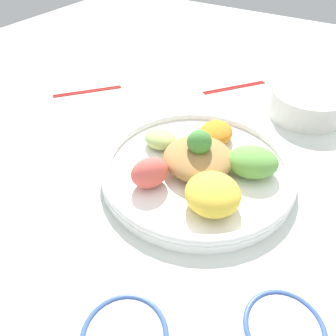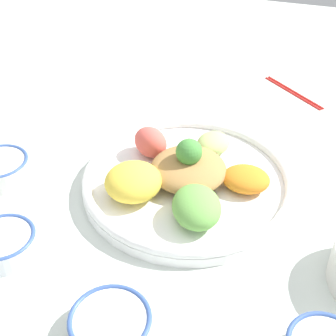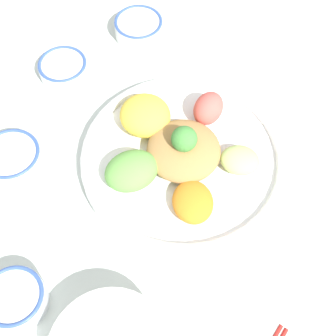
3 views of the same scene
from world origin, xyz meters
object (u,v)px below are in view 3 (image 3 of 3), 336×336
sauce_bowl_red (63,68)px  serving_spoon_main (192,4)px  salad_platter (180,154)px  rice_bowl_plain (12,157)px  sauce_bowl_dark (139,27)px  rice_bowl_blue (15,299)px

sauce_bowl_red → serving_spoon_main: size_ratio=0.79×
sauce_bowl_red → salad_platter: bearing=136.4°
serving_spoon_main → rice_bowl_plain: bearing=69.7°
salad_platter → sauce_bowl_dark: bearing=-77.3°
sauce_bowl_red → serving_spoon_main: sauce_bowl_red is taller
salad_platter → sauce_bowl_dark: salad_platter is taller
salad_platter → sauce_bowl_red: salad_platter is taller
rice_bowl_plain → serving_spoon_main: (-0.38, -0.45, -0.02)m
sauce_bowl_red → rice_bowl_plain: sauce_bowl_red is taller
sauce_bowl_dark → serving_spoon_main: bearing=-143.1°
salad_platter → sauce_bowl_red: bearing=-43.6°
salad_platter → sauce_bowl_dark: (0.08, -0.36, -0.00)m
rice_bowl_blue → sauce_bowl_dark: 0.66m
salad_platter → sauce_bowl_red: size_ratio=3.77×
rice_bowl_plain → serving_spoon_main: rice_bowl_plain is taller
rice_bowl_blue → serving_spoon_main: size_ratio=0.76×
salad_platter → sauce_bowl_dark: 0.36m
rice_bowl_blue → serving_spoon_main: bearing=-115.1°
sauce_bowl_red → rice_bowl_plain: bearing=69.5°
rice_bowl_plain → serving_spoon_main: 0.59m
sauce_bowl_red → rice_bowl_blue: (0.04, 0.51, 0.00)m
sauce_bowl_red → sauce_bowl_dark: (-0.17, -0.12, 0.00)m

